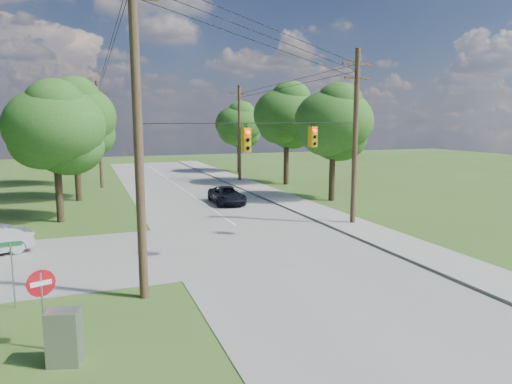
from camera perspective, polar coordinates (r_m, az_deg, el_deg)
name	(u,v)px	position (r m, az deg, el deg)	size (l,w,h in m)	color
ground	(267,285)	(18.02, 1.36, -11.55)	(140.00, 140.00, 0.00)	#35531B
main_road	(267,247)	(23.14, 1.35, -6.87)	(10.00, 100.00, 0.03)	gray
sidewalk_east	(379,235)	(26.29, 15.09, -5.16)	(2.60, 100.00, 0.12)	gray
pole_sw	(138,123)	(16.17, -14.59, 8.38)	(2.00, 0.32, 12.00)	brown
pole_ne	(355,135)	(28.15, 12.31, 6.98)	(2.00, 0.32, 10.50)	brown
pole_north_e	(239,132)	(48.16, -2.09, 7.45)	(2.00, 0.32, 10.00)	brown
pole_north_w	(99,134)	(45.71, -18.99, 6.91)	(2.00, 0.32, 10.00)	brown
power_lines	(219,73)	(28.46, -4.61, 14.60)	(13.93, 29.62, 4.93)	black
traffic_signals	(282,138)	(21.98, 3.32, 6.78)	(4.91, 3.27, 1.05)	gold
tree_w_near	(55,127)	(30.73, -23.86, 7.42)	(6.00, 6.00, 8.40)	#3F311F
tree_w_mid	(74,117)	(38.69, -21.78, 8.65)	(6.40, 6.40, 9.22)	#3F311F
tree_w_far	(54,122)	(48.75, -23.90, 8.04)	(6.00, 6.00, 8.73)	#3F311F
tree_e_near	(333,122)	(36.59, 9.65, 8.66)	(6.20, 6.20, 8.81)	#3F311F
tree_e_mid	(287,115)	(45.73, 3.85, 9.59)	(6.60, 6.60, 9.64)	#3F311F
tree_e_far	(239,124)	(56.55, -2.16, 8.45)	(5.80, 5.80, 8.32)	#3F311F
car_main_north	(227,195)	(35.01, -3.66, -0.41)	(2.14, 4.63, 1.29)	black
control_cabinet	(64,337)	(13.36, -22.83, -16.40)	(0.81, 0.59, 1.47)	gray
do_not_enter_sign	(42,291)	(14.02, -25.22, -11.18)	(0.73, 0.29, 2.30)	gray
street_name_sign	(12,265)	(17.53, -28.20, -8.04)	(0.69, 0.10, 2.31)	gray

